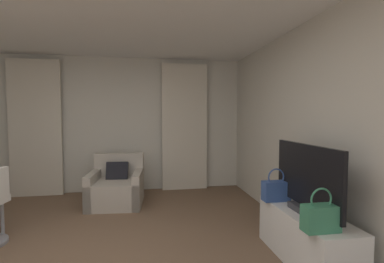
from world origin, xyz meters
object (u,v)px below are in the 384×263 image
(armchair, at_px, (117,188))
(handbag_secondary, at_px, (321,217))
(tv_console, at_px, (305,237))
(tv_flatscreen, at_px, (306,180))
(handbag_primary, at_px, (276,190))

(armchair, height_order, handbag_secondary, handbag_secondary)
(armchair, height_order, tv_console, armchair)
(tv_flatscreen, bearing_deg, tv_console, -90.00)
(handbag_primary, bearing_deg, handbag_secondary, -91.40)
(handbag_primary, relative_size, handbag_secondary, 1.00)
(handbag_primary, xyz_separation_m, handbag_secondary, (-0.02, -0.83, 0.00))
(armchair, xyz_separation_m, tv_flatscreen, (2.06, -2.20, 0.57))
(tv_console, height_order, handbag_primary, handbag_primary)
(armchair, xyz_separation_m, handbag_primary, (1.94, -1.80, 0.36))
(armchair, relative_size, handbag_secondary, 2.45)
(handbag_primary, bearing_deg, armchair, 137.06)
(tv_console, bearing_deg, handbag_primary, 107.18)
(handbag_primary, height_order, handbag_secondary, same)
(tv_flatscreen, xyz_separation_m, handbag_secondary, (-0.14, -0.44, -0.20))
(tv_console, distance_m, handbag_primary, 0.56)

